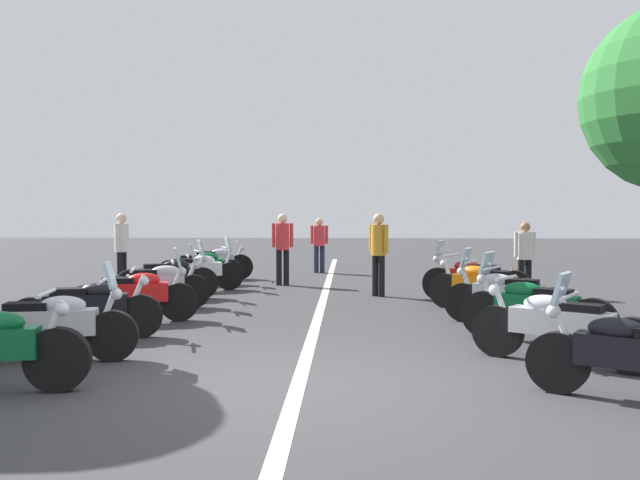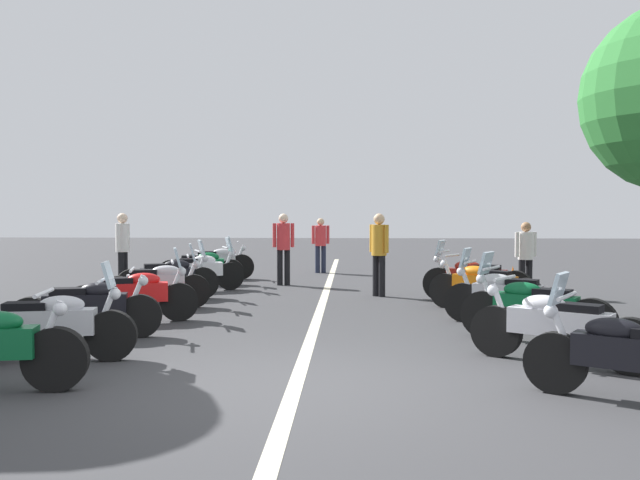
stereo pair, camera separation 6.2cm
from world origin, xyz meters
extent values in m
plane|color=#38383A|center=(0.00, 0.00, 0.00)|extent=(80.00, 80.00, 0.00)
cube|color=beige|center=(5.89, 0.00, 0.00)|extent=(25.14, 0.16, 0.01)
cylinder|color=black|center=(-0.30, 2.35, 0.32)|extent=(0.25, 0.65, 0.64)
cylinder|color=silver|center=(-0.31, 2.41, 0.62)|extent=(0.12, 0.30, 0.58)
cylinder|color=silver|center=(-0.32, 2.45, 0.98)|extent=(0.62, 0.15, 0.04)
sphere|color=silver|center=(-0.29, 2.30, 0.82)|extent=(0.14, 0.14, 0.14)
cylinder|color=black|center=(1.05, 2.29, 0.30)|extent=(0.26, 0.62, 0.61)
cube|color=silver|center=(0.91, 3.01, 0.48)|extent=(0.49, 1.15, 0.30)
ellipsoid|color=silver|center=(0.94, 2.84, 0.68)|extent=(0.36, 0.56, 0.22)
cube|color=black|center=(0.86, 3.23, 0.66)|extent=(0.35, 0.52, 0.12)
cylinder|color=silver|center=(1.04, 2.35, 0.60)|extent=(0.13, 0.30, 0.58)
cylinder|color=silver|center=(1.03, 2.39, 0.96)|extent=(0.62, 0.16, 0.04)
sphere|color=silver|center=(1.06, 2.24, 0.80)|extent=(0.14, 0.14, 0.14)
cylinder|color=silver|center=(1.00, 3.48, 0.21)|extent=(0.19, 0.56, 0.08)
cube|color=silver|center=(1.05, 2.31, 1.03)|extent=(0.38, 0.19, 0.32)
cylinder|color=black|center=(2.53, 2.42, 0.31)|extent=(0.28, 0.63, 0.61)
cylinder|color=black|center=(2.17, 3.84, 0.31)|extent=(0.28, 0.63, 0.61)
cube|color=black|center=(2.35, 3.13, 0.49)|extent=(0.54, 1.15, 0.30)
ellipsoid|color=black|center=(2.40, 2.96, 0.69)|extent=(0.38, 0.57, 0.22)
cube|color=black|center=(2.30, 3.35, 0.67)|extent=(0.37, 0.53, 0.12)
cylinder|color=silver|center=(2.51, 2.48, 0.61)|extent=(0.14, 0.30, 0.58)
cylinder|color=silver|center=(2.51, 2.52, 0.97)|extent=(0.61, 0.19, 0.04)
sphere|color=silver|center=(2.54, 2.37, 0.81)|extent=(0.14, 0.14, 0.14)
cylinder|color=silver|center=(2.42, 3.60, 0.21)|extent=(0.21, 0.55, 0.08)
cylinder|color=black|center=(3.98, 2.25, 0.31)|extent=(0.32, 0.64, 0.62)
cylinder|color=black|center=(3.55, 3.65, 0.31)|extent=(0.32, 0.64, 0.62)
cube|color=red|center=(3.76, 2.95, 0.49)|extent=(0.59, 1.15, 0.30)
ellipsoid|color=red|center=(3.82, 2.78, 0.69)|extent=(0.40, 0.57, 0.22)
cube|color=black|center=(3.70, 3.16, 0.67)|extent=(0.39, 0.53, 0.12)
cylinder|color=silver|center=(3.96, 2.31, 0.61)|extent=(0.15, 0.30, 0.58)
cylinder|color=silver|center=(3.95, 2.34, 0.97)|extent=(0.60, 0.22, 0.04)
sphere|color=silver|center=(3.99, 2.20, 0.81)|extent=(0.14, 0.14, 0.14)
cylinder|color=silver|center=(3.81, 3.42, 0.22)|extent=(0.24, 0.55, 0.08)
cube|color=silver|center=(3.97, 2.27, 1.04)|extent=(0.38, 0.22, 0.32)
cylinder|color=black|center=(5.47, 2.37, 0.31)|extent=(0.30, 0.64, 0.62)
cylinder|color=black|center=(5.11, 3.68, 0.31)|extent=(0.30, 0.64, 0.62)
cube|color=silver|center=(5.29, 3.02, 0.49)|extent=(0.54, 1.07, 0.30)
ellipsoid|color=silver|center=(5.34, 2.85, 0.69)|extent=(0.39, 0.57, 0.22)
cube|color=black|center=(5.24, 3.23, 0.67)|extent=(0.38, 0.53, 0.12)
cylinder|color=silver|center=(5.46, 2.43, 0.61)|extent=(0.14, 0.30, 0.58)
cylinder|color=silver|center=(5.45, 2.46, 0.97)|extent=(0.61, 0.20, 0.04)
sphere|color=silver|center=(5.49, 2.32, 0.81)|extent=(0.14, 0.14, 0.14)
cylinder|color=silver|center=(5.36, 3.46, 0.22)|extent=(0.22, 0.55, 0.08)
cube|color=silver|center=(5.47, 2.39, 1.04)|extent=(0.38, 0.21, 0.32)
cylinder|color=black|center=(6.78, 2.50, 0.32)|extent=(0.37, 0.66, 0.65)
cylinder|color=black|center=(6.25, 3.80, 0.32)|extent=(0.37, 0.66, 0.65)
cube|color=black|center=(6.52, 3.15, 0.50)|extent=(0.66, 1.10, 0.30)
ellipsoid|color=black|center=(6.58, 2.98, 0.70)|extent=(0.44, 0.58, 0.22)
cube|color=black|center=(6.43, 3.35, 0.68)|extent=(0.42, 0.54, 0.12)
cylinder|color=silver|center=(6.76, 2.55, 0.62)|extent=(0.17, 0.29, 0.58)
cylinder|color=silver|center=(6.74, 2.59, 0.98)|extent=(0.59, 0.27, 0.04)
sphere|color=silver|center=(6.80, 2.45, 0.82)|extent=(0.14, 0.14, 0.14)
cylinder|color=silver|center=(6.53, 3.61, 0.23)|extent=(0.28, 0.54, 0.08)
cube|color=silver|center=(6.77, 2.52, 1.05)|extent=(0.38, 0.25, 0.32)
cylinder|color=black|center=(8.34, 2.22, 0.32)|extent=(0.36, 0.64, 0.64)
cylinder|color=black|center=(7.77, 3.65, 0.32)|extent=(0.36, 0.64, 0.64)
cube|color=white|center=(8.06, 2.94, 0.50)|extent=(0.69, 1.19, 0.30)
ellipsoid|color=white|center=(8.12, 2.77, 0.70)|extent=(0.43, 0.58, 0.22)
cube|color=black|center=(7.98, 3.14, 0.68)|extent=(0.42, 0.54, 0.12)
cylinder|color=silver|center=(8.32, 2.28, 0.62)|extent=(0.17, 0.30, 0.58)
cylinder|color=silver|center=(8.30, 2.32, 0.98)|extent=(0.59, 0.27, 0.04)
sphere|color=silver|center=(8.36, 2.18, 0.82)|extent=(0.14, 0.14, 0.14)
cylinder|color=silver|center=(8.05, 3.43, 0.22)|extent=(0.28, 0.54, 0.08)
cube|color=silver|center=(8.33, 2.24, 1.05)|extent=(0.38, 0.25, 0.32)
cylinder|color=black|center=(9.42, 2.39, 0.31)|extent=(0.26, 0.64, 0.63)
cylinder|color=black|center=(9.14, 3.82, 0.31)|extent=(0.26, 0.64, 0.63)
cube|color=#0C592D|center=(9.28, 3.11, 0.49)|extent=(0.49, 1.14, 0.30)
ellipsoid|color=#0C592D|center=(9.31, 2.93, 0.69)|extent=(0.35, 0.56, 0.22)
cube|color=black|center=(9.24, 3.32, 0.67)|extent=(0.35, 0.52, 0.12)
cylinder|color=silver|center=(9.41, 2.45, 0.61)|extent=(0.12, 0.30, 0.58)
cylinder|color=silver|center=(9.40, 2.49, 0.97)|extent=(0.62, 0.16, 0.04)
sphere|color=silver|center=(9.43, 2.34, 0.81)|extent=(0.14, 0.14, 0.14)
cylinder|color=silver|center=(9.37, 3.57, 0.22)|extent=(0.18, 0.56, 0.08)
cube|color=silver|center=(9.41, 2.41, 1.04)|extent=(0.38, 0.19, 0.32)
cylinder|color=black|center=(10.82, 2.36, 0.33)|extent=(0.25, 0.68, 0.66)
cylinder|color=black|center=(10.58, 3.72, 0.33)|extent=(0.25, 0.68, 0.66)
cube|color=silver|center=(10.70, 3.04, 0.51)|extent=(0.45, 1.08, 0.30)
ellipsoid|color=silver|center=(10.73, 2.86, 0.71)|extent=(0.34, 0.56, 0.22)
cube|color=black|center=(10.66, 3.26, 0.69)|extent=(0.34, 0.52, 0.12)
cylinder|color=silver|center=(10.80, 2.42, 0.63)|extent=(0.12, 0.30, 0.58)
cylinder|color=silver|center=(10.80, 2.46, 0.99)|extent=(0.62, 0.14, 0.04)
sphere|color=silver|center=(10.82, 2.31, 0.83)|extent=(0.14, 0.14, 0.14)
cylinder|color=silver|center=(10.81, 3.48, 0.23)|extent=(0.17, 0.56, 0.08)
cylinder|color=black|center=(-0.12, -2.57, 0.30)|extent=(0.44, 0.59, 0.60)
cube|color=black|center=(-0.50, -3.17, 0.48)|extent=(0.81, 1.06, 0.30)
ellipsoid|color=black|center=(-0.40, -3.02, 0.68)|extent=(0.50, 0.58, 0.22)
cylinder|color=silver|center=(-0.15, -2.62, 0.60)|extent=(0.21, 0.28, 0.58)
cylinder|color=silver|center=(-0.18, -2.65, 0.96)|extent=(0.55, 0.36, 0.04)
sphere|color=silver|center=(-0.10, -2.53, 0.80)|extent=(0.14, 0.14, 0.14)
cube|color=silver|center=(-0.13, -2.59, 1.03)|extent=(0.37, 0.29, 0.32)
cylinder|color=black|center=(1.52, -2.35, 0.31)|extent=(0.47, 0.60, 0.63)
cylinder|color=black|center=(0.65, -3.61, 0.31)|extent=(0.47, 0.60, 0.63)
cube|color=silver|center=(1.08, -2.98, 0.49)|extent=(0.89, 1.11, 0.30)
ellipsoid|color=silver|center=(1.19, -2.83, 0.69)|extent=(0.51, 0.58, 0.22)
cube|color=black|center=(0.96, -3.16, 0.67)|extent=(0.49, 0.54, 0.12)
cylinder|color=silver|center=(1.48, -2.40, 0.61)|extent=(0.22, 0.28, 0.58)
cylinder|color=silver|center=(1.46, -2.43, 0.97)|extent=(0.53, 0.38, 0.04)
sphere|color=silver|center=(1.55, -2.31, 0.81)|extent=(0.14, 0.14, 0.14)
cylinder|color=silver|center=(0.68, -3.25, 0.22)|extent=(0.38, 0.50, 0.08)
cylinder|color=black|center=(2.77, -2.45, 0.33)|extent=(0.47, 0.64, 0.66)
cylinder|color=black|center=(2.02, -3.68, 0.33)|extent=(0.47, 0.64, 0.66)
cube|color=#0C592D|center=(2.39, -3.07, 0.51)|extent=(0.81, 1.08, 0.30)
ellipsoid|color=#0C592D|center=(2.49, -2.91, 0.71)|extent=(0.49, 0.58, 0.22)
cube|color=black|center=(2.28, -3.25, 0.69)|extent=(0.47, 0.55, 0.12)
cylinder|color=silver|center=(2.74, -2.50, 0.63)|extent=(0.21, 0.28, 0.58)
cylinder|color=silver|center=(2.72, -2.54, 0.99)|extent=(0.55, 0.36, 0.04)
sphere|color=silver|center=(2.80, -2.41, 0.83)|extent=(0.14, 0.14, 0.14)
cylinder|color=silver|center=(2.01, -3.34, 0.23)|extent=(0.36, 0.51, 0.08)
cube|color=silver|center=(2.76, -2.47, 1.06)|extent=(0.37, 0.29, 0.32)
cylinder|color=black|center=(4.14, -2.39, 0.31)|extent=(0.40, 0.63, 0.63)
cylinder|color=black|center=(3.54, -3.66, 0.31)|extent=(0.40, 0.63, 0.63)
cube|color=silver|center=(3.84, -3.03, 0.49)|extent=(0.71, 1.08, 0.30)
ellipsoid|color=silver|center=(3.91, -2.86, 0.69)|extent=(0.46, 0.58, 0.22)
cube|color=black|center=(3.74, -3.22, 0.67)|extent=(0.44, 0.55, 0.12)
cylinder|color=silver|center=(4.11, -2.45, 0.61)|extent=(0.19, 0.29, 0.58)
cylinder|color=silver|center=(4.09, -2.48, 0.97)|extent=(0.58, 0.30, 0.04)
sphere|color=silver|center=(4.16, -2.35, 0.81)|extent=(0.14, 0.14, 0.14)
cylinder|color=silver|center=(3.49, -3.33, 0.22)|extent=(0.31, 0.53, 0.08)
cube|color=silver|center=(4.13, -2.41, 1.04)|extent=(0.38, 0.26, 0.32)
cylinder|color=black|center=(5.70, -2.33, 0.32)|extent=(0.48, 0.61, 0.65)
cylinder|color=black|center=(4.85, -3.57, 0.32)|extent=(0.48, 0.61, 0.65)
cube|color=orange|center=(5.27, -2.95, 0.50)|extent=(0.87, 1.10, 0.30)
ellipsoid|color=orange|center=(5.38, -2.80, 0.70)|extent=(0.51, 0.58, 0.22)
cube|color=black|center=(5.15, -3.14, 0.68)|extent=(0.49, 0.54, 0.12)
cylinder|color=silver|center=(5.66, -2.38, 0.62)|extent=(0.22, 0.28, 0.58)
cylinder|color=silver|center=(5.64, -2.42, 0.98)|extent=(0.53, 0.38, 0.04)
sphere|color=silver|center=(5.72, -2.29, 0.82)|extent=(0.14, 0.14, 0.14)
cylinder|color=silver|center=(4.87, -3.22, 0.23)|extent=(0.38, 0.50, 0.08)
cylinder|color=black|center=(6.82, -2.35, 0.33)|extent=(0.42, 0.66, 0.66)
cylinder|color=black|center=(6.15, -3.72, 0.33)|extent=(0.42, 0.66, 0.66)
cube|color=maroon|center=(6.49, -3.03, 0.51)|extent=(0.76, 1.16, 0.30)
ellipsoid|color=maroon|center=(6.56, -2.87, 0.71)|extent=(0.46, 0.58, 0.22)
cube|color=black|center=(6.39, -3.23, 0.69)|extent=(0.44, 0.55, 0.12)
cylinder|color=silver|center=(6.79, -2.40, 0.63)|extent=(0.19, 0.29, 0.58)
cylinder|color=silver|center=(6.78, -2.44, 0.99)|extent=(0.57, 0.31, 0.04)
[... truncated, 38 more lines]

